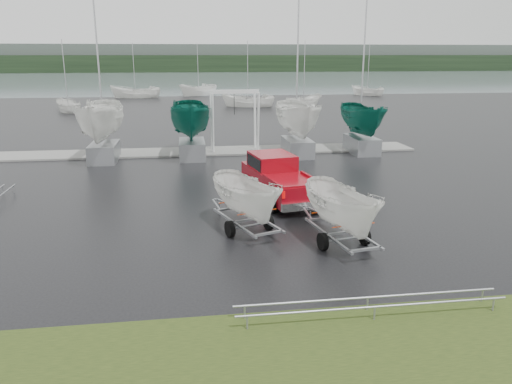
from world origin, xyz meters
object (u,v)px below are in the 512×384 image
object	(u,v)px
trailer_hitched	(344,171)
boat_hoist	(234,112)
pickup_truck	(277,176)
trailer_parked	(247,163)

from	to	relation	value
trailer_hitched	boat_hoist	size ratio (longest dim) A/B	1.18
pickup_truck	trailer_parked	size ratio (longest dim) A/B	1.25
pickup_truck	boat_hoist	world-z (taller)	boat_hoist
boat_hoist	trailer_parked	bearing A→B (deg)	-94.00
trailer_hitched	trailer_parked	distance (m)	3.55
pickup_truck	boat_hoist	bearing A→B (deg)	84.04
trailer_parked	boat_hoist	world-z (taller)	trailer_parked
pickup_truck	boat_hoist	distance (m)	11.64
boat_hoist	pickup_truck	bearing A→B (deg)	-85.88
pickup_truck	trailer_hitched	distance (m)	6.58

